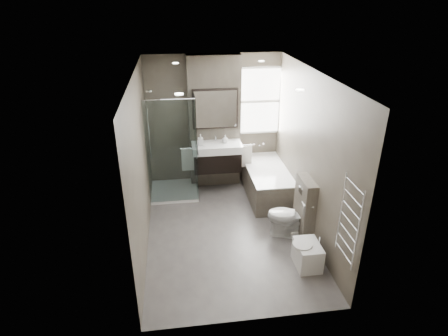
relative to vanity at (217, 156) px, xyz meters
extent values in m
cube|color=#585351|center=(0.00, -1.43, -0.77)|extent=(2.65, 3.85, 0.05)
cube|color=silver|center=(0.00, -1.43, 1.88)|extent=(2.65, 3.85, 0.05)
cube|color=brown|center=(0.00, 0.50, 0.56)|extent=(2.65, 0.05, 2.60)
cube|color=brown|center=(0.00, -3.35, 0.56)|extent=(2.65, 0.05, 2.60)
cube|color=brown|center=(-1.32, -1.43, 0.56)|extent=(0.05, 3.85, 2.60)
cube|color=brown|center=(1.32, -1.43, 0.56)|extent=(0.05, 3.85, 2.60)
cube|color=#544D42|center=(0.00, 0.35, 0.56)|extent=(1.00, 0.25, 2.60)
cube|color=black|center=(0.00, 0.00, -0.08)|extent=(0.90, 0.45, 0.38)
cube|color=white|center=(0.00, 0.00, 0.18)|extent=(0.95, 0.47, 0.15)
cylinder|color=silver|center=(0.00, 0.17, 0.32)|extent=(0.03, 0.03, 0.12)
cylinder|color=silver|center=(0.00, 0.11, 0.37)|extent=(0.02, 0.12, 0.02)
cube|color=black|center=(0.00, 0.19, 0.89)|extent=(0.86, 0.06, 0.76)
cube|color=white|center=(0.00, 0.15, 0.89)|extent=(0.80, 0.02, 0.70)
cube|color=silver|center=(-0.56, -0.02, -0.02)|extent=(0.24, 0.06, 0.44)
cube|color=silver|center=(0.56, -0.02, -0.02)|extent=(0.24, 0.06, 0.44)
cube|color=white|center=(-0.85, 0.02, -0.71)|extent=(0.90, 0.90, 0.06)
cube|color=white|center=(-0.85, -0.42, 0.29)|extent=(0.88, 0.01, 1.94)
cube|color=white|center=(-0.41, 0.02, 0.29)|extent=(0.01, 0.88, 1.94)
cylinder|color=silver|center=(-1.25, 0.02, 0.51)|extent=(0.02, 0.02, 1.00)
cube|color=#544D42|center=(0.93, -0.33, -0.47)|extent=(0.75, 1.60, 0.55)
cube|color=white|center=(0.93, -0.33, -0.19)|extent=(0.75, 1.60, 0.03)
cube|color=white|center=(0.93, -0.33, -0.25)|extent=(0.61, 1.42, 0.12)
cube|color=white|center=(0.90, 0.45, 0.93)|extent=(0.98, 0.04, 1.33)
cube|color=white|center=(0.90, 0.43, 0.93)|extent=(0.90, 0.01, 1.25)
cube|color=white|center=(0.90, 0.42, 0.93)|extent=(0.90, 0.01, 0.05)
imported|color=white|center=(0.97, -1.67, -0.39)|extent=(0.78, 0.58, 0.71)
cube|color=#544D42|center=(1.21, -1.68, -0.24)|extent=(0.18, 0.55, 1.00)
cube|color=silver|center=(1.11, -1.68, 0.08)|extent=(0.01, 0.16, 0.11)
cube|color=white|center=(1.02, -2.44, -0.56)|extent=(0.33, 0.46, 0.37)
cylinder|color=white|center=(0.93, -2.44, -0.38)|extent=(0.28, 0.28, 0.05)
cylinder|color=silver|center=(1.18, -2.44, -0.31)|extent=(0.02, 0.02, 0.10)
cylinder|color=silver|center=(1.25, -3.26, 0.38)|extent=(0.03, 0.03, 1.10)
cylinder|color=silver|center=(1.25, -2.80, 0.38)|extent=(0.03, 0.03, 1.10)
cube|color=silver|center=(1.25, -3.03, 0.38)|extent=(0.02, 0.46, 1.00)
imported|color=white|center=(-0.31, -0.02, 0.37)|extent=(0.10, 0.10, 0.21)
imported|color=white|center=(0.17, 0.04, 0.34)|extent=(0.12, 0.12, 0.15)
camera|label=1|loc=(-0.76, -6.58, 2.89)|focal=30.00mm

